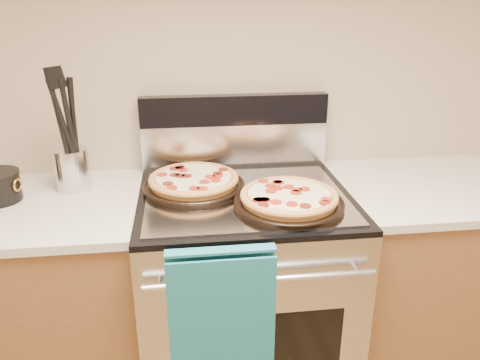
{
  "coord_description": "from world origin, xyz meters",
  "views": [
    {
      "loc": [
        -0.21,
        0.11,
        1.58
      ],
      "look_at": [
        -0.03,
        1.55,
        1.02
      ],
      "focal_mm": 35.0,
      "sensor_mm": 36.0,
      "label": 1
    }
  ],
  "objects": [
    {
      "name": "wall_back",
      "position": [
        0.0,
        2.0,
        1.35
      ],
      "size": [
        4.0,
        0.0,
        4.0
      ],
      "primitive_type": "plane",
      "rotation": [
        1.57,
        0.0,
        0.0
      ],
      "color": "#C1AB8B",
      "rests_on": "ground"
    },
    {
      "name": "range_body",
      "position": [
        0.0,
        1.65,
        0.45
      ],
      "size": [
        0.76,
        0.68,
        0.9
      ],
      "primitive_type": "cube",
      "color": "#B7B7BC",
      "rests_on": "ground"
    },
    {
      "name": "cooktop",
      "position": [
        0.0,
        1.65,
        0.91
      ],
      "size": [
        0.76,
        0.68,
        0.02
      ],
      "primitive_type": "cube",
      "color": "black",
      "rests_on": "range_body"
    },
    {
      "name": "backsplash_lower",
      "position": [
        0.0,
        1.96,
        1.01
      ],
      "size": [
        0.76,
        0.06,
        0.18
      ],
      "primitive_type": "cube",
      "color": "silver",
      "rests_on": "cooktop"
    },
    {
      "name": "backsplash_upper",
      "position": [
        0.0,
        1.96,
        1.16
      ],
      "size": [
        0.76,
        0.06,
        0.12
      ],
      "primitive_type": "cube",
      "color": "black",
      "rests_on": "backsplash_lower"
    },
    {
      "name": "oven_handle",
      "position": [
        0.0,
        1.27,
        0.8
      ],
      "size": [
        0.7,
        0.03,
        0.03
      ],
      "primitive_type": "cylinder",
      "rotation": [
        0.0,
        1.57,
        0.0
      ],
      "color": "silver",
      "rests_on": "range_body"
    },
    {
      "name": "dish_towel",
      "position": [
        -0.12,
        1.27,
        0.7
      ],
      "size": [
        0.32,
        0.05,
        0.42
      ],
      "primitive_type": null,
      "color": "teal",
      "rests_on": "oven_handle"
    },
    {
      "name": "foil_sheet",
      "position": [
        0.0,
        1.62,
        0.92
      ],
      "size": [
        0.7,
        0.55,
        0.01
      ],
      "primitive_type": "cube",
      "color": "gray",
      "rests_on": "cooktop"
    },
    {
      "name": "cabinet_left",
      "position": [
        -0.88,
        1.68,
        0.44
      ],
      "size": [
        1.0,
        0.62,
        0.88
      ],
      "primitive_type": "cube",
      "color": "brown",
      "rests_on": "ground"
    },
    {
      "name": "cabinet_right",
      "position": [
        0.88,
        1.68,
        0.44
      ],
      "size": [
        1.0,
        0.62,
        0.88
      ],
      "primitive_type": "cube",
      "color": "brown",
      "rests_on": "ground"
    },
    {
      "name": "countertop_right",
      "position": [
        0.88,
        1.68,
        0.9
      ],
      "size": [
        1.02,
        0.64,
        0.03
      ],
      "primitive_type": "cube",
      "color": "beige",
      "rests_on": "cabinet_right"
    },
    {
      "name": "pepperoni_pizza_back",
      "position": [
        -0.18,
        1.72,
        0.95
      ],
      "size": [
        0.45,
        0.45,
        0.05
      ],
      "primitive_type": null,
      "rotation": [
        0.0,
        0.0,
        0.25
      ],
      "color": "#BF783A",
      "rests_on": "foil_sheet"
    },
    {
      "name": "pepperoni_pizza_front",
      "position": [
        0.13,
        1.52,
        0.95
      ],
      "size": [
        0.43,
        0.43,
        0.05
      ],
      "primitive_type": null,
      "rotation": [
        0.0,
        0.0,
        0.18
      ],
      "color": "#BF783A",
      "rests_on": "foil_sheet"
    },
    {
      "name": "utensil_crock",
      "position": [
        -0.63,
        1.81,
        0.99
      ],
      "size": [
        0.14,
        0.14,
        0.16
      ],
      "primitive_type": "cylinder",
      "rotation": [
        0.0,
        0.0,
        -0.08
      ],
      "color": "silver",
      "rests_on": "countertop_left"
    }
  ]
}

